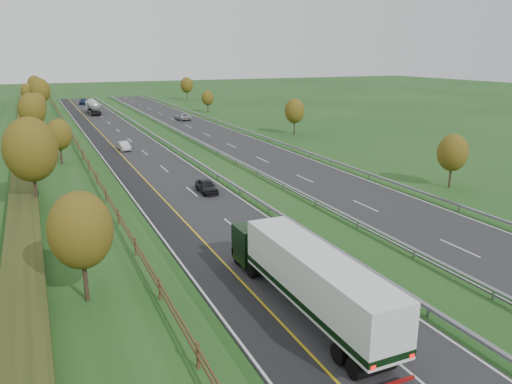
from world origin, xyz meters
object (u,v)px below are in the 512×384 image
(car_dark_near, at_px, (207,186))
(car_silver_mid, at_px, (124,146))
(car_oncoming, at_px, (182,117))
(road_tanker, at_px, (93,106))
(box_lorry, at_px, (306,276))
(car_small_far, at_px, (83,101))

(car_dark_near, xyz_separation_m, car_silver_mid, (-3.85, 28.14, -0.04))
(car_dark_near, relative_size, car_oncoming, 0.77)
(road_tanker, bearing_deg, car_silver_mid, -91.72)
(car_silver_mid, relative_size, car_oncoming, 0.76)
(road_tanker, bearing_deg, car_oncoming, -50.70)
(road_tanker, height_order, car_silver_mid, road_tanker)
(box_lorry, relative_size, car_silver_mid, 4.03)
(road_tanker, xyz_separation_m, car_small_far, (0.13, 25.53, -1.03))
(box_lorry, height_order, road_tanker, box_lorry)
(box_lorry, bearing_deg, road_tanker, 89.58)
(car_small_far, height_order, car_oncoming, car_small_far)
(road_tanker, distance_m, car_small_far, 25.55)
(box_lorry, distance_m, car_small_far, 131.67)
(box_lorry, height_order, car_small_far, box_lorry)
(box_lorry, relative_size, car_small_far, 2.96)
(box_lorry, xyz_separation_m, road_tanker, (0.77, 106.12, -0.47))
(box_lorry, relative_size, car_dark_near, 3.96)
(car_dark_near, relative_size, car_silver_mid, 1.02)
(car_dark_near, height_order, car_oncoming, car_oncoming)
(car_small_far, distance_m, car_oncoming, 48.73)
(road_tanker, height_order, car_dark_near, road_tanker)
(car_silver_mid, distance_m, car_small_far, 76.78)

